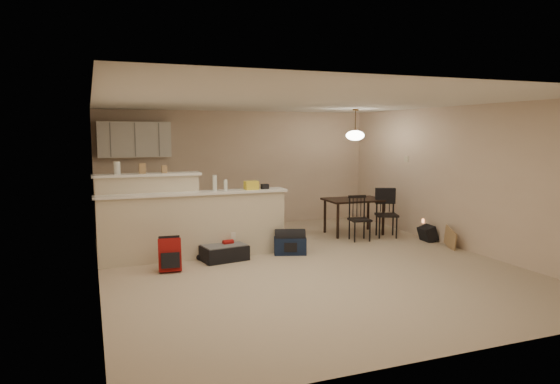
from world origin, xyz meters
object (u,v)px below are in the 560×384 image
dining_chair_near (360,218)px  navy_duffel (290,245)px  black_daypack (428,234)px  suitcase (224,253)px  dining_chair_far (387,214)px  dining_table (354,203)px  pendant_lamp (355,135)px  red_backpack (170,255)px

dining_chair_near → navy_duffel: size_ratio=1.59×
black_daypack → suitcase: bearing=95.1°
navy_duffel → black_daypack: navy_duffel is taller
suitcase → navy_duffel: 1.14m
black_daypack → dining_chair_near: bearing=71.4°
dining_chair_near → dining_chair_far: (0.66, 0.09, 0.04)m
dining_chair_near → navy_duffel: 1.73m
dining_table → pendant_lamp: bearing=-87.9°
dining_table → dining_chair_far: bearing=-45.7°
red_backpack → black_daypack: (4.85, 0.33, -0.10)m
black_daypack → dining_chair_far: bearing=45.5°
pendant_lamp → red_backpack: pendant_lamp is taller
pendant_lamp → black_daypack: (0.97, -1.11, -1.85)m
navy_duffel → dining_chair_far: bearing=33.2°
red_backpack → suitcase: bearing=24.9°
pendant_lamp → dining_chair_far: bearing=-47.8°
suitcase → red_backpack: (-0.91, -0.33, 0.13)m
suitcase → navy_duffel: (1.14, 0.00, 0.03)m
pendant_lamp → suitcase: 3.69m
black_daypack → red_backpack: bearing=98.9°
pendant_lamp → dining_chair_near: (-0.20, -0.59, -1.57)m
dining_table → suitcase: size_ratio=1.67×
dining_chair_near → dining_table: bearing=79.2°
black_daypack → navy_duffel: bearing=95.1°
dining_chair_near → navy_duffel: (-1.63, -0.51, -0.28)m
suitcase → dining_table: bearing=10.5°
dining_table → red_backpack: bearing=-157.7°
dining_chair_far → navy_duffel: dining_chair_far is taller
dining_chair_far → black_daypack: (0.52, -0.61, -0.32)m
dining_table → red_backpack: dining_table is taller
dining_chair_far → black_daypack: dining_chair_far is taller
pendant_lamp → black_daypack: 2.36m
suitcase → dining_chair_near: bearing=0.7°
dining_chair_near → red_backpack: dining_chair_near is taller
dining_chair_far → navy_duffel: size_ratio=1.74×
dining_chair_far → dining_chair_near: bearing=-150.9°
pendant_lamp → suitcase: bearing=-159.6°
suitcase → black_daypack: black_daypack is taller
dining_chair_far → red_backpack: (-4.34, -0.93, -0.22)m
pendant_lamp → dining_chair_near: pendant_lamp is taller
dining_table → dining_chair_near: 0.66m
red_backpack → black_daypack: size_ratio=1.54×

